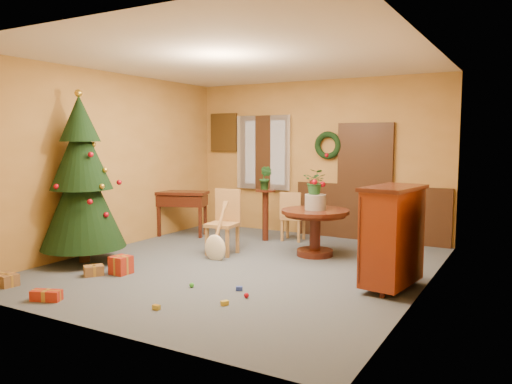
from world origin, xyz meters
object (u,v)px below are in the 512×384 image
Objects in this scene: christmas_tree at (82,182)px; dining_table at (315,224)px; writing_desk at (182,202)px; chair_near at (225,219)px; sideboard at (392,234)px.

dining_table is at bearing 36.18° from christmas_tree.
writing_desk is at bearing 174.10° from dining_table.
chair_near is 2.87m from sideboard.
christmas_tree is (-2.81, -2.06, 0.69)m from dining_table.
christmas_tree reaches higher than dining_table.
writing_desk is 4.54m from sideboard.
christmas_tree is 2.42m from writing_desk.
dining_table is at bearing -5.90° from writing_desk.
writing_desk is (-1.50, 0.85, 0.09)m from chair_near.
dining_table is 1.43m from chair_near.
sideboard is at bearing -12.30° from chair_near.
dining_table is 3.55m from christmas_tree.
christmas_tree is (-1.50, -1.50, 0.65)m from chair_near.
writing_desk is (-2.81, 0.29, 0.13)m from dining_table.
chair_near is at bearing 167.70° from sideboard.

